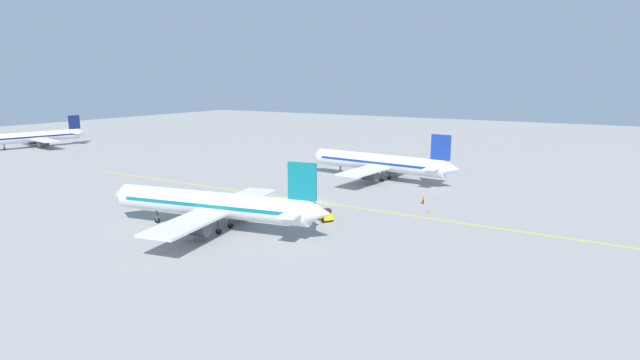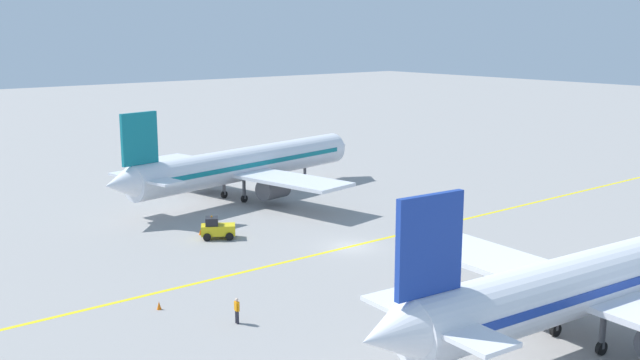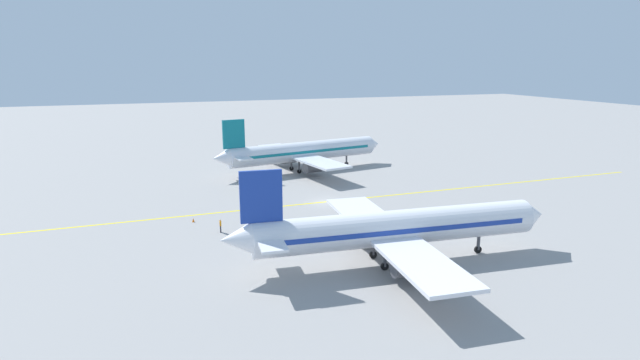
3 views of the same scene
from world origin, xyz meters
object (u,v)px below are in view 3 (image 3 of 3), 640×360
airplane_adjacent_stand (394,229)px  traffic_cone_mid_apron (193,220)px  airplane_at_gate (302,152)px  traffic_cone_near_nose (255,187)px  baggage_tug_white (261,186)px  ground_crew_worker (220,225)px

airplane_adjacent_stand → traffic_cone_mid_apron: (-20.92, -18.01, -3.43)m
airplane_at_gate → traffic_cone_near_nose: size_ratio=64.38×
airplane_at_gate → baggage_tug_white: 16.72m
airplane_at_gate → airplane_adjacent_stand: size_ratio=1.00×
airplane_adjacent_stand → traffic_cone_mid_apron: bearing=-139.3°
baggage_tug_white → airplane_at_gate: bearing=138.1°
ground_crew_worker → traffic_cone_mid_apron: 6.00m
airplane_at_gate → ground_crew_worker: airplane_at_gate is taller
ground_crew_worker → traffic_cone_near_nose: size_ratio=3.05×
ground_crew_worker → traffic_cone_near_nose: bearing=155.9°
ground_crew_worker → traffic_cone_near_nose: ground_crew_worker is taller
airplane_adjacent_stand → ground_crew_worker: bearing=-135.6°
baggage_tug_white → traffic_cone_near_nose: baggage_tug_white is taller
airplane_at_gate → ground_crew_worker: bearing=-34.2°
baggage_tug_white → ground_crew_worker: 20.06m
traffic_cone_mid_apron → ground_crew_worker: bearing=27.0°
airplane_at_gate → airplane_adjacent_stand: bearing=-6.4°
baggage_tug_white → traffic_cone_mid_apron: (12.42, -12.09, -0.63)m
airplane_adjacent_stand → traffic_cone_near_nose: size_ratio=64.63×
traffic_cone_near_nose → traffic_cone_mid_apron: bearing=-38.7°
baggage_tug_white → ground_crew_worker: size_ratio=1.99×
airplane_at_gate → airplane_adjacent_stand: 45.89m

